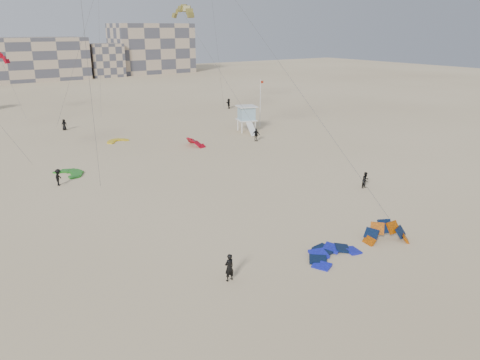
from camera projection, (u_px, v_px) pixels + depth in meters
ground at (286, 269)px, 29.90m from camera, size 320.00×320.00×0.00m
kite_ground_blue at (333, 257)px, 31.46m from camera, size 4.31×4.49×1.22m
kite_ground_orange at (386, 241)px, 33.79m from camera, size 4.35×4.33×3.27m
kite_ground_green at (69, 174)px, 49.20m from camera, size 4.38×4.23×0.61m
kite_ground_red_far at (196, 146)px, 61.11m from camera, size 3.55×3.41×3.10m
kite_ground_yellow at (117, 142)px, 63.25m from camera, size 3.40×3.51×0.54m
kitesurfer_main at (229, 267)px, 28.26m from camera, size 0.68×0.48×1.77m
kitesurfer_b at (366, 180)px, 44.72m from camera, size 0.84×0.69×1.58m
kitesurfer_c at (58, 177)px, 45.44m from camera, size 1.09×1.23×1.65m
kitesurfer_d at (256, 135)px, 63.20m from camera, size 0.93×1.11×1.77m
kitesurfer_e at (64, 125)px, 70.10m from camera, size 0.84×0.57×1.66m
kitesurfer_f at (229, 103)px, 88.86m from camera, size 0.99×1.83×1.89m
kite_fly_olive at (183, 13)px, 63.43m from camera, size 7.28×13.30×16.91m
kite_fly_red at (0, 59)px, 76.55m from camera, size 4.51×9.50×10.07m
lifeguard_tower_near at (247, 119)px, 68.86m from camera, size 3.36×5.57×3.80m
flagpole at (260, 102)px, 71.70m from camera, size 0.59×0.09×7.27m
condo_mid at (27, 59)px, 135.61m from camera, size 32.00×16.00×12.00m
condo_east at (152, 48)px, 157.92m from camera, size 26.00×14.00×16.00m
condo_fill_right at (104, 60)px, 146.09m from camera, size 10.00×10.00×10.00m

